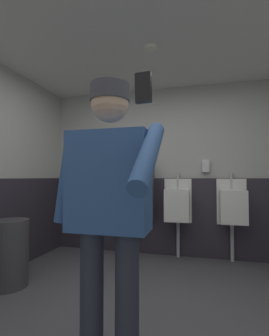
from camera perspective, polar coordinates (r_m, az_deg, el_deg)
name	(u,v)px	position (r m, az deg, el deg)	size (l,w,h in m)	color
ground_plane	(129,334)	(2.26, -1.21, -34.05)	(4.20, 4.48, 0.04)	#4C4C51
wall_back	(165,170)	(3.88, 6.97, -0.57)	(4.20, 0.12, 2.56)	#B2B2AD
wainscot_band_back	(164,216)	(3.85, 6.86, -11.00)	(3.60, 0.03, 1.16)	#2D2833
ceiling_slab	(130,2)	(2.37, -1.15, 34.08)	(4.20, 4.48, 0.04)	silver
downlight_far	(150,48)	(2.91, 3.70, 25.90)	(0.14, 0.14, 0.03)	white
urinal_left	(128,203)	(3.80, -1.59, -8.12)	(0.40, 0.34, 1.24)	white
urinal_middle	(177,204)	(3.66, 9.88, -8.32)	(0.40, 0.34, 1.24)	white
urinal_right	(233,206)	(3.67, 21.74, -8.18)	(0.40, 0.34, 1.24)	white
privacy_divider_panel	(151,192)	(3.63, 3.82, -5.66)	(0.04, 0.40, 0.90)	#4C4C51
person	(109,201)	(1.48, -5.93, -7.60)	(0.69, 0.60, 1.73)	#2D3342
cell_phone	(143,88)	(0.95, 2.06, 18.04)	(0.06, 0.02, 0.11)	black
trash_bin	(10,253)	(3.11, -26.92, -17.16)	(0.38, 0.38, 0.71)	#38383D
soap_dispenser	(206,166)	(3.75, 16.14, 0.46)	(0.10, 0.07, 0.18)	silver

